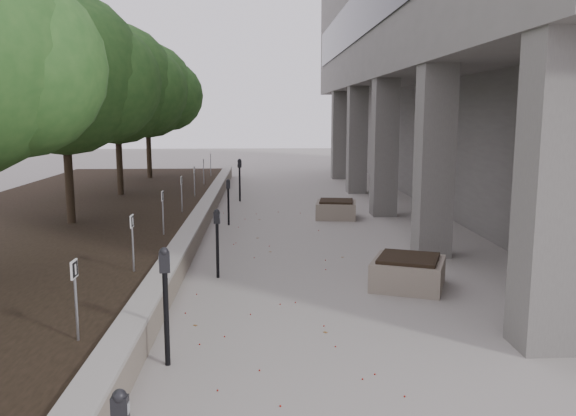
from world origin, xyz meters
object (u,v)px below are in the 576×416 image
object	(u,v)px
parking_meter_2	(166,307)
parking_meter_3	(217,244)
crabapple_tree_4	(117,110)
parking_meter_4	(228,202)
planter_back	(336,209)
crabapple_tree_5	(147,111)
parking_meter_5	(240,180)
crabapple_tree_3	(65,108)
planter_front	(408,272)

from	to	relation	value
parking_meter_2	parking_meter_3	world-z (taller)	parking_meter_2
crabapple_tree_4	parking_meter_4	xyz separation A→B (m)	(3.68, -3.38, -2.49)
crabapple_tree_4	parking_meter_4	world-z (taller)	crabapple_tree_4
parking_meter_2	planter_back	xyz separation A→B (m)	(3.30, 9.90, -0.47)
crabapple_tree_5	parking_meter_4	distance (m)	9.49
planter_back	crabapple_tree_4	bearing A→B (deg)	160.17
parking_meter_5	planter_back	bearing A→B (deg)	-69.50
crabapple_tree_5	parking_meter_4	size ratio (longest dim) A/B	4.31
crabapple_tree_4	planter_back	world-z (taller)	crabapple_tree_4
parking_meter_2	parking_meter_5	xyz separation A→B (m)	(0.38, 13.32, 0.01)
parking_meter_2	parking_meter_4	world-z (taller)	parking_meter_2
parking_meter_4	crabapple_tree_3	bearing A→B (deg)	-164.14
crabapple_tree_5	parking_meter_2	size ratio (longest dim) A/B	3.73
parking_meter_2	parking_meter_3	xyz separation A→B (m)	(0.33, 3.79, -0.09)
parking_meter_2	planter_back	world-z (taller)	parking_meter_2
crabapple_tree_3	parking_meter_2	distance (m)	8.44
crabapple_tree_5	planter_back	bearing A→B (deg)	-47.78
parking_meter_2	parking_meter_5	world-z (taller)	parking_meter_5
crabapple_tree_3	crabapple_tree_4	size ratio (longest dim) A/B	1.00
parking_meter_5	planter_back	xyz separation A→B (m)	(2.91, -3.42, -0.47)
crabapple_tree_4	parking_meter_3	size ratio (longest dim) A/B	4.22
parking_meter_3	planter_back	size ratio (longest dim) A/B	1.14
parking_meter_2	planter_front	xyz separation A→B (m)	(3.69, 3.03, -0.45)
planter_front	parking_meter_4	bearing A→B (deg)	120.27
planter_back	parking_meter_2	bearing A→B (deg)	-108.42
crabapple_tree_3	parking_meter_3	world-z (taller)	crabapple_tree_3
planter_front	planter_back	xyz separation A→B (m)	(-0.39, 6.87, -0.01)
parking_meter_3	parking_meter_5	size ratio (longest dim) A/B	0.87
crabapple_tree_3	parking_meter_5	world-z (taller)	crabapple_tree_3
parking_meter_2	parking_meter_4	distance (m)	8.95
crabapple_tree_3	parking_meter_4	xyz separation A→B (m)	(3.68, 1.62, -2.49)
crabapple_tree_3	parking_meter_3	distance (m)	5.74
parking_meter_4	planter_back	world-z (taller)	parking_meter_4
parking_meter_3	parking_meter_4	distance (m)	5.16
crabapple_tree_5	planter_front	bearing A→B (deg)	-63.48
parking_meter_2	planter_back	distance (m)	10.44
crabapple_tree_5	planter_front	size ratio (longest dim) A/B	4.61
parking_meter_2	parking_meter_5	size ratio (longest dim) A/B	0.99
crabapple_tree_4	planter_back	bearing A→B (deg)	-19.83
crabapple_tree_3	crabapple_tree_5	xyz separation A→B (m)	(0.00, 10.00, 0.00)
parking_meter_2	planter_front	world-z (taller)	parking_meter_2
crabapple_tree_4	crabapple_tree_5	distance (m)	5.00
crabapple_tree_3	planter_front	size ratio (longest dim) A/B	4.61
crabapple_tree_3	parking_meter_2	world-z (taller)	crabapple_tree_3
parking_meter_2	planter_back	bearing A→B (deg)	59.87
planter_front	planter_back	bearing A→B (deg)	93.26
planter_front	crabapple_tree_3	bearing A→B (deg)	148.94
parking_meter_5	planter_front	bearing A→B (deg)	-92.13
parking_meter_5	planter_front	xyz separation A→B (m)	(3.30, -10.28, -0.46)
crabapple_tree_4	crabapple_tree_5	world-z (taller)	same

